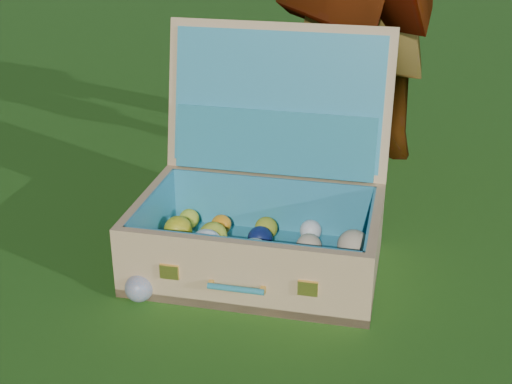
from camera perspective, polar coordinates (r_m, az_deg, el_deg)
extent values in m
plane|color=#215114|center=(1.77, 6.28, -8.62)|extent=(60.00, 60.00, 0.00)
sphere|color=teal|center=(1.77, -9.33, -7.58)|extent=(0.07, 0.07, 0.07)
cube|color=tan|center=(1.88, 0.08, -5.90)|extent=(0.71, 0.56, 0.02)
cube|color=tan|center=(1.68, -1.39, -6.78)|extent=(0.61, 0.18, 0.19)
cube|color=tan|center=(2.01, 1.30, -1.14)|extent=(0.61, 0.18, 0.19)
cube|color=tan|center=(1.92, -8.66, -2.74)|extent=(0.11, 0.36, 0.19)
cube|color=tan|center=(1.81, 9.40, -4.64)|extent=(0.11, 0.36, 0.19)
cube|color=teal|center=(1.88, 0.08, -5.52)|extent=(0.65, 0.50, 0.01)
cube|color=teal|center=(1.68, -1.27, -6.20)|extent=(0.56, 0.15, 0.16)
cube|color=teal|center=(2.00, 1.22, -1.02)|extent=(0.56, 0.15, 0.16)
cube|color=teal|center=(1.91, -8.28, -2.48)|extent=(0.10, 0.36, 0.16)
cube|color=teal|center=(1.81, 8.96, -4.28)|extent=(0.10, 0.36, 0.16)
cube|color=tan|center=(1.98, 1.81, 7.42)|extent=(0.63, 0.28, 0.41)
cube|color=teal|center=(1.96, 1.70, 7.38)|extent=(0.58, 0.23, 0.36)
cube|color=teal|center=(1.96, 1.46, 3.98)|extent=(0.55, 0.19, 0.17)
cube|color=#F2C659|center=(1.71, -6.95, -6.37)|extent=(0.05, 0.02, 0.04)
cube|color=#F2C659|center=(1.64, 4.17, -7.70)|extent=(0.05, 0.02, 0.04)
cylinder|color=teal|center=(1.66, -1.63, -7.76)|extent=(0.13, 0.05, 0.01)
cube|color=#F2C659|center=(1.68, -3.63, -7.36)|extent=(0.02, 0.02, 0.01)
cube|color=#F2C659|center=(1.66, 0.54, -7.87)|extent=(0.02, 0.02, 0.01)
sphere|color=gold|center=(1.79, -7.99, -5.75)|extent=(0.08, 0.08, 0.08)
sphere|color=gold|center=(1.77, -4.62, -6.17)|extent=(0.07, 0.07, 0.07)
sphere|color=orange|center=(1.74, -0.62, -6.71)|extent=(0.07, 0.07, 0.07)
sphere|color=orange|center=(1.73, 2.71, -7.30)|extent=(0.05, 0.05, 0.05)
sphere|color=red|center=(1.72, 6.86, -7.72)|extent=(0.05, 0.05, 0.05)
sphere|color=gold|center=(1.88, -7.12, -4.24)|extent=(0.07, 0.07, 0.07)
sphere|color=white|center=(1.85, -4.02, -4.33)|extent=(0.09, 0.09, 0.09)
sphere|color=white|center=(1.81, -0.16, -5.05)|extent=(0.09, 0.09, 0.09)
sphere|color=#101C53|center=(1.80, 3.21, -5.50)|extent=(0.07, 0.07, 0.07)
sphere|color=red|center=(1.80, 7.39, -6.19)|extent=(0.05, 0.05, 0.05)
sphere|color=gold|center=(1.95, -6.25, -3.03)|extent=(0.08, 0.08, 0.08)
sphere|color=gold|center=(1.91, -3.46, -3.52)|extent=(0.08, 0.08, 0.08)
sphere|color=#101C53|center=(1.91, 0.32, -3.75)|extent=(0.07, 0.07, 0.07)
sphere|color=beige|center=(1.87, 4.25, -4.35)|extent=(0.07, 0.07, 0.07)
sphere|color=beige|center=(1.87, 7.80, -4.26)|extent=(0.08, 0.08, 0.08)
sphere|color=gold|center=(2.03, -5.38, -2.15)|extent=(0.06, 0.06, 0.06)
sphere|color=orange|center=(1.99, -2.81, -2.62)|extent=(0.06, 0.06, 0.06)
sphere|color=gold|center=(1.96, 0.82, -2.90)|extent=(0.06, 0.06, 0.06)
sphere|color=white|center=(1.96, 4.40, -3.09)|extent=(0.06, 0.06, 0.06)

